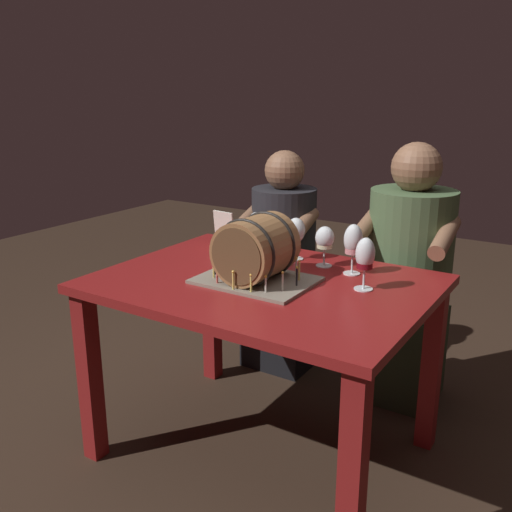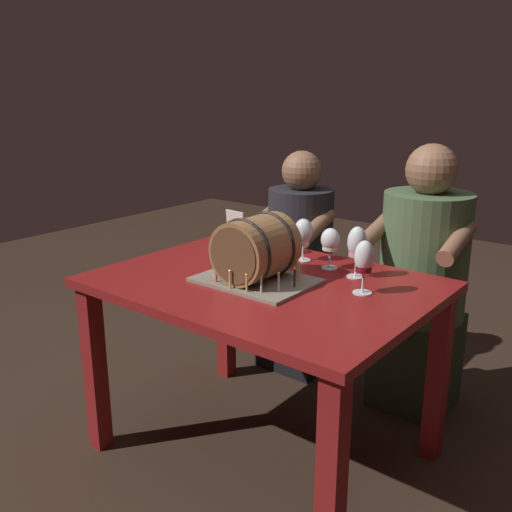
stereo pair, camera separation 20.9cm
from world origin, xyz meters
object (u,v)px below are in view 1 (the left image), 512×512
dining_table (264,308)px  person_seated_left (283,271)px  wine_glass_rose (353,242)px  wine_glass_red (365,256)px  menu_card (224,229)px  person_seated_right (407,281)px  wine_glass_white (325,240)px  wine_glass_amber (256,227)px  wine_glass_empty (296,231)px  barrel_cake (256,251)px

dining_table → person_seated_left: (-0.33, 0.72, -0.10)m
wine_glass_rose → person_seated_left: (-0.58, 0.48, -0.35)m
wine_glass_red → person_seated_left: size_ratio=0.17×
menu_card → person_seated_right: 0.87m
dining_table → wine_glass_white: (0.12, 0.28, 0.23)m
wine_glass_amber → wine_glass_white: (0.32, 0.01, -0.01)m
wine_glass_red → wine_glass_white: bearing=144.1°
wine_glass_rose → wine_glass_empty: bearing=168.6°
wine_glass_white → wine_glass_red: (0.24, -0.18, 0.01)m
wine_glass_red → dining_table: bearing=-164.3°
barrel_cake → person_seated_right: (0.34, 0.76, -0.27)m
menu_card → person_seated_right: person_seated_right is taller
wine_glass_amber → wine_glass_red: size_ratio=0.98×
wine_glass_rose → wine_glass_amber: 0.46m
wine_glass_rose → wine_glass_empty: wine_glass_rose is taller
wine_glass_red → menu_card: 0.80m
wine_glass_amber → wine_glass_red: bearing=-16.7°
dining_table → wine_glass_amber: 0.41m
barrel_cake → wine_glass_rose: size_ratio=2.12×
dining_table → wine_glass_rose: bearing=44.2°
barrel_cake → wine_glass_empty: (-0.02, 0.34, 0.00)m
barrel_cake → wine_glass_amber: size_ratio=2.24×
barrel_cake → wine_glass_amber: barrel_cake is taller
menu_card → wine_glass_rose: bearing=-0.7°
dining_table → person_seated_right: (0.33, 0.72, -0.04)m
wine_glass_amber → person_seated_left: (-0.12, 0.45, -0.34)m
wine_glass_white → dining_table: bearing=-112.7°
menu_card → wine_glass_amber: bearing=-7.3°
dining_table → wine_glass_amber: (-0.21, 0.27, 0.24)m
wine_glass_rose → person_seated_right: person_seated_right is taller
barrel_cake → wine_glass_amber: (-0.19, 0.31, 0.00)m
dining_table → person_seated_right: bearing=65.5°
wine_glass_empty → menu_card: (-0.38, 0.02, -0.04)m
barrel_cake → person_seated_left: person_seated_left is taller
dining_table → barrel_cake: size_ratio=2.91×
wine_glass_white → wine_glass_empty: wine_glass_empty is taller
wine_glass_red → menu_card: (-0.77, 0.22, -0.04)m
wine_glass_empty → menu_card: wine_glass_empty is taller
dining_table → wine_glass_rose: wine_glass_rose is taller
wine_glass_white → wine_glass_red: wine_glass_red is taller
dining_table → wine_glass_empty: 0.38m
wine_glass_rose → person_seated_left: bearing=140.6°
dining_table → menu_card: menu_card is taller
wine_glass_rose → menu_card: bearing=173.7°
menu_card → wine_glass_white: bearing=1.3°
wine_glass_white → person_seated_right: person_seated_right is taller
wine_glass_rose → wine_glass_red: size_ratio=1.03×
person_seated_right → wine_glass_empty: bearing=-130.5°
menu_card → person_seated_left: bearing=84.1°
barrel_cake → wine_glass_empty: barrel_cake is taller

